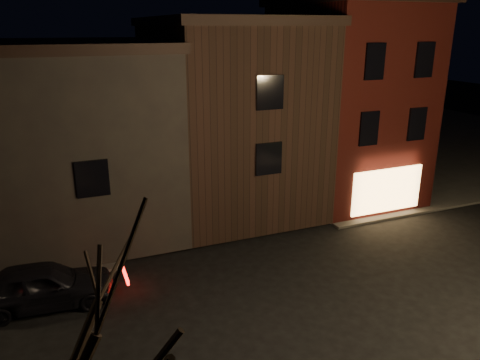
# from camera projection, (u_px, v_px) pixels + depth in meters

# --- Properties ---
(ground) EXTENTS (120.00, 120.00, 0.00)m
(ground) POSITION_uv_depth(u_px,v_px,m) (297.00, 309.00, 15.78)
(ground) COLOR black
(ground) RESTS_ON ground
(sidewalk_far_right) EXTENTS (30.00, 30.00, 0.12)m
(sidewalk_far_right) POSITION_uv_depth(u_px,v_px,m) (387.00, 136.00, 40.55)
(sidewalk_far_right) COLOR #2D2B28
(sidewalk_far_right) RESTS_ON ground
(corner_building) EXTENTS (6.50, 8.50, 10.50)m
(corner_building) POSITION_uv_depth(u_px,v_px,m) (345.00, 98.00, 25.30)
(corner_building) COLOR #400E0B
(corner_building) RESTS_ON ground
(row_building_a) EXTENTS (7.30, 10.30, 9.40)m
(row_building_a) POSITION_uv_depth(u_px,v_px,m) (227.00, 113.00, 24.03)
(row_building_a) COLOR black
(row_building_a) RESTS_ON ground
(row_building_b) EXTENTS (7.80, 10.30, 8.40)m
(row_building_b) POSITION_uv_depth(u_px,v_px,m) (80.00, 135.00, 21.57)
(row_building_b) COLOR black
(row_building_b) RESTS_ON ground
(parked_car_a) EXTENTS (4.72, 2.21, 1.56)m
(parked_car_a) POSITION_uv_depth(u_px,v_px,m) (43.00, 285.00, 15.76)
(parked_car_a) COLOR black
(parked_car_a) RESTS_ON ground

